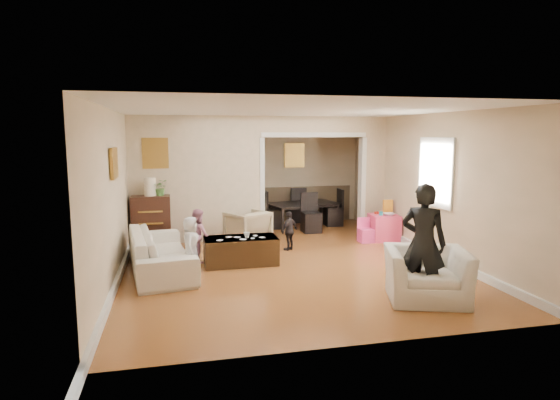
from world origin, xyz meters
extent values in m
plane|color=#A75F2B|center=(0.00, 0.00, 0.00)|extent=(7.00, 7.00, 0.00)
cube|color=beige|center=(-1.38, 1.80, 1.30)|extent=(2.75, 0.18, 2.60)
cube|color=beige|center=(2.48, 1.80, 1.30)|extent=(0.55, 0.18, 2.60)
cube|color=beige|center=(1.10, 1.80, 2.42)|extent=(2.22, 0.18, 0.35)
cube|color=white|center=(2.73, -0.40, 1.55)|extent=(0.03, 0.95, 1.10)
cube|color=brown|center=(-2.20, 1.70, 1.85)|extent=(0.45, 0.03, 0.55)
cube|color=brown|center=(-2.71, -0.60, 1.80)|extent=(0.03, 0.55, 0.40)
cube|color=brown|center=(1.10, 3.44, 1.70)|extent=(0.45, 0.03, 0.55)
imported|color=beige|center=(-2.10, -0.25, 0.33)|extent=(1.18, 2.36, 0.66)
imported|color=tan|center=(-0.42, 1.31, 0.34)|extent=(1.01, 1.02, 0.69)
imported|color=beige|center=(1.45, -2.39, 0.34)|extent=(1.29, 1.21, 0.69)
cube|color=#351A0F|center=(-2.32, 1.49, 0.51)|extent=(0.74, 0.42, 1.02)
cylinder|color=beige|center=(-2.32, 1.49, 1.20)|extent=(0.22, 0.22, 0.36)
imported|color=#487634|center=(-2.12, 1.49, 1.18)|extent=(0.29, 0.25, 0.32)
cube|color=#3A2312|center=(-0.76, -0.11, 0.23)|extent=(1.24, 0.62, 0.47)
imported|color=silver|center=(-0.66, -0.16, 0.51)|extent=(0.10, 0.10, 0.10)
cube|color=#E93D6B|center=(2.45, 1.04, 0.27)|extent=(0.61, 0.61, 0.54)
cube|color=yellow|center=(2.57, 1.14, 0.69)|extent=(0.21, 0.09, 0.30)
cylinder|color=teal|center=(2.35, 0.99, 0.58)|extent=(0.08, 0.08, 0.08)
cube|color=red|center=(2.33, 1.16, 0.57)|extent=(0.09, 0.08, 0.05)
imported|color=white|center=(2.50, 0.92, 0.57)|extent=(0.24, 0.24, 0.05)
imported|color=black|center=(1.17, 2.79, 0.29)|extent=(1.81, 1.27, 0.58)
imported|color=black|center=(1.35, -2.44, 0.80)|extent=(0.69, 0.68, 1.60)
imported|color=silver|center=(-1.61, -0.26, 0.44)|extent=(0.35, 0.47, 0.89)
imported|color=pink|center=(-1.46, 0.19, 0.47)|extent=(0.49, 0.55, 0.94)
imported|color=black|center=(0.29, 0.64, 0.38)|extent=(0.46, 0.43, 0.76)
cube|color=white|center=(-0.75, -0.27, 0.47)|extent=(0.13, 0.11, 0.00)
cube|color=white|center=(-0.82, -0.08, 0.47)|extent=(0.13, 0.12, 0.00)
cube|color=white|center=(-0.96, -0.04, 0.47)|extent=(0.11, 0.12, 0.00)
cube|color=white|center=(-0.49, -0.02, 0.47)|extent=(0.10, 0.10, 0.00)
cube|color=white|center=(-0.57, -0.23, 0.47)|extent=(0.06, 0.08, 0.00)
cube|color=white|center=(-0.40, -0.19, 0.47)|extent=(0.12, 0.12, 0.00)
cube|color=white|center=(-1.14, -0.25, 0.47)|extent=(0.13, 0.13, 0.00)
camera|label=1|loc=(-1.83, -7.89, 2.23)|focal=29.88mm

